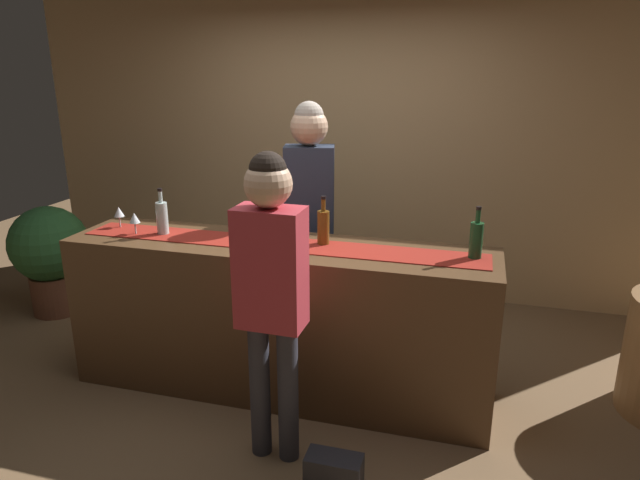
{
  "coord_description": "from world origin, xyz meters",
  "views": [
    {
      "loc": [
        1.14,
        -3.11,
        2.07
      ],
      "look_at": [
        0.27,
        0.0,
        1.05
      ],
      "focal_mm": 31.9,
      "sensor_mm": 36.0,
      "label": 1
    }
  ],
  "objects": [
    {
      "name": "handbag",
      "position": [
        0.58,
        -0.85,
        0.11
      ],
      "size": [
        0.28,
        0.14,
        0.22
      ],
      "primitive_type": "cube",
      "color": "black",
      "rests_on": "ground"
    },
    {
      "name": "counter_runner_cloth",
      "position": [
        0.0,
        0.0,
        1.0
      ],
      "size": [
        2.53,
        0.28,
        0.01
      ],
      "primitive_type": "cube",
      "color": "maroon",
      "rests_on": "bar_counter"
    },
    {
      "name": "wine_bottle_amber",
      "position": [
        0.27,
        0.07,
        1.11
      ],
      "size": [
        0.07,
        0.07,
        0.3
      ],
      "color": "brown",
      "rests_on": "bar_counter"
    },
    {
      "name": "bar_counter",
      "position": [
        0.0,
        0.0,
        0.5
      ],
      "size": [
        2.67,
        0.6,
        1.0
      ],
      "primitive_type": "cube",
      "color": "#543821",
      "rests_on": "ground"
    },
    {
      "name": "back_wall",
      "position": [
        0.0,
        1.9,
        1.45
      ],
      "size": [
        6.0,
        0.12,
        2.9
      ],
      "primitive_type": "cube",
      "color": "tan",
      "rests_on": "ground"
    },
    {
      "name": "wine_glass_mid_counter",
      "position": [
        -0.95,
        -0.05,
        1.1
      ],
      "size": [
        0.07,
        0.07,
        0.14
      ],
      "color": "silver",
      "rests_on": "bar_counter"
    },
    {
      "name": "customer_sipping",
      "position": [
        0.2,
        -0.64,
        1.03
      ],
      "size": [
        0.34,
        0.23,
        1.67
      ],
      "rotation": [
        0.0,
        0.0,
        -0.02
      ],
      "color": "#33333D",
      "rests_on": "ground"
    },
    {
      "name": "wine_bottle_green",
      "position": [
        1.17,
        0.05,
        1.11
      ],
      "size": [
        0.07,
        0.07,
        0.3
      ],
      "color": "#194723",
      "rests_on": "bar_counter"
    },
    {
      "name": "ground_plane",
      "position": [
        0.0,
        0.0,
        0.0
      ],
      "size": [
        10.0,
        10.0,
        0.0
      ],
      "primitive_type": "plane",
      "color": "brown"
    },
    {
      "name": "wine_bottle_clear",
      "position": [
        -0.78,
        0.0,
        1.11
      ],
      "size": [
        0.07,
        0.07,
        0.3
      ],
      "color": "#B2C6C1",
      "rests_on": "bar_counter"
    },
    {
      "name": "wine_glass_near_customer",
      "position": [
        -1.14,
        0.06,
        1.1
      ],
      "size": [
        0.07,
        0.07,
        0.14
      ],
      "color": "silver",
      "rests_on": "bar_counter"
    },
    {
      "name": "bartender",
      "position": [
        0.04,
        0.58,
        1.14
      ],
      "size": [
        0.38,
        0.27,
        1.82
      ],
      "rotation": [
        0.0,
        0.0,
        3.37
      ],
      "color": "#26262B",
      "rests_on": "ground"
    },
    {
      "name": "potted_plant_tall",
      "position": [
        -2.25,
        0.62,
        0.54
      ],
      "size": [
        0.63,
        0.63,
        0.93
      ],
      "color": "brown",
      "rests_on": "ground"
    }
  ]
}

